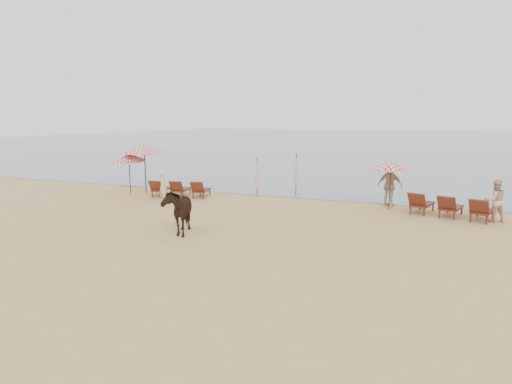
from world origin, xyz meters
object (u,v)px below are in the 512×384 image
beachgoer_left (163,187)px  beachgoer_right_a (495,201)px  umbrella_closed_left (257,173)px  umbrella_open_right (391,165)px  cow (178,210)px  lounger_cluster_right (450,206)px  umbrella_open_left_a (144,149)px  lounger_cluster_left (180,189)px  beachgoer_right_b (390,186)px  umbrella_open_left_b (129,157)px  umbrella_closed_right (296,169)px

beachgoer_left → beachgoer_right_a: 14.01m
umbrella_closed_left → beachgoer_left: 4.65m
umbrella_open_right → beachgoer_left: 10.35m
umbrella_closed_left → beachgoer_right_a: 10.42m
cow → beachgoer_right_a: (10.26, 5.96, 0.02)m
lounger_cluster_right → beachgoer_left: beachgoer_left is taller
umbrella_open_left_a → beachgoer_right_a: size_ratio=1.61×
cow → umbrella_open_left_a: bearing=109.3°
lounger_cluster_left → beachgoer_right_b: size_ratio=1.60×
beachgoer_left → beachgoer_right_a: (13.94, 1.47, 0.08)m
lounger_cluster_left → cow: size_ratio=1.62×
lounger_cluster_left → cow: 6.97m
umbrella_closed_left → cow: bearing=-89.6°
umbrella_open_right → beachgoer_left: size_ratio=1.45×
umbrella_closed_left → beachgoer_right_b: size_ratio=1.06×
beachgoer_left → beachgoer_right_b: 10.40m
umbrella_open_right → beachgoer_right_b: size_ratio=1.13×
cow → beachgoer_right_b: bearing=25.5°
lounger_cluster_right → umbrella_open_right: (-2.37, 0.68, 1.47)m
umbrella_closed_left → beachgoer_right_b: umbrella_closed_left is taller
umbrella_open_left_b → beachgoer_right_a: 17.01m
umbrella_closed_left → umbrella_open_left_a: bearing=-170.3°
umbrella_closed_right → beachgoer_right_b: 5.04m
lounger_cluster_right → umbrella_open_right: bearing=179.3°
umbrella_open_left_a → umbrella_closed_right: umbrella_open_left_a is taller
beachgoer_right_b → beachgoer_right_a: bearing=174.4°
beachgoer_left → beachgoer_right_b: (9.98, 2.95, 0.21)m
umbrella_open_left_b → beachgoer_right_a: umbrella_open_left_b is taller
beachgoer_right_a → umbrella_open_left_b: bearing=-21.6°
beachgoer_left → umbrella_open_left_b: bearing=-0.6°
beachgoer_right_a → beachgoer_right_b: size_ratio=0.86×
cow → beachgoer_right_b: 9.75m
lounger_cluster_right → beachgoer_right_b: (-2.42, 1.37, 0.50)m
umbrella_open_right → cow: 9.34m
umbrella_closed_left → cow: size_ratio=1.07×
umbrella_open_left_b → beachgoer_left: 3.56m
umbrella_closed_right → umbrella_open_left_b: bearing=-160.0°
umbrella_open_left_a → umbrella_closed_right: (7.51, 2.57, -1.02)m
umbrella_open_left_b → beachgoer_right_b: bearing=21.0°
umbrella_open_right → lounger_cluster_left: bearing=-166.8°
umbrella_open_right → cow: size_ratio=1.14×
cow → umbrella_open_left_b: bearing=114.4°
lounger_cluster_left → umbrella_open_left_b: size_ratio=1.39×
umbrella_open_right → beachgoer_right_a: bearing=-3.0°
lounger_cluster_right → beachgoer_left: 12.50m
lounger_cluster_left → umbrella_closed_right: bearing=17.3°
lounger_cluster_left → umbrella_closed_right: 6.03m
lounger_cluster_right → beachgoer_left: bearing=-157.4°
beachgoer_right_b → umbrella_closed_right: bearing=-2.1°
umbrella_open_left_a → umbrella_closed_right: size_ratio=1.21×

